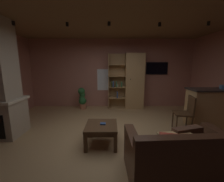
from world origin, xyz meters
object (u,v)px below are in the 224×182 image
object	(u,v)px
bookshelf_cabinet	(132,82)
potted_floor_plant	(82,98)
table_book_0	(103,124)
wall_mounted_tv	(157,68)
kitchen_bar_counter	(213,108)
dining_chair	(186,111)
coffee_table	(101,128)
tissue_box	(223,87)
leather_couch	(180,159)

from	to	relation	value
bookshelf_cabinet	potted_floor_plant	bearing A→B (deg)	-176.52
table_book_0	wall_mounted_tv	xyz separation A→B (m)	(2.01, 2.84, 1.12)
kitchen_bar_counter	dining_chair	size ratio (longest dim) A/B	1.50
bookshelf_cabinet	kitchen_bar_counter	xyz separation A→B (m)	(2.00, -1.76, -0.52)
kitchen_bar_counter	coffee_table	xyz separation A→B (m)	(-3.03, -0.88, -0.18)
tissue_box	potted_floor_plant	size ratio (longest dim) A/B	0.14
tissue_box	wall_mounted_tv	xyz separation A→B (m)	(-1.12, 2.03, 0.45)
bookshelf_cabinet	coffee_table	size ratio (longest dim) A/B	3.18
tissue_box	potted_floor_plant	distance (m)	4.48
bookshelf_cabinet	leather_couch	size ratio (longest dim) A/B	1.35
table_book_0	tissue_box	bearing A→B (deg)	14.44
kitchen_bar_counter	tissue_box	world-z (taller)	tissue_box
coffee_table	dining_chair	size ratio (longest dim) A/B	0.73
bookshelf_cabinet	wall_mounted_tv	size ratio (longest dim) A/B	2.48
kitchen_bar_counter	dining_chair	bearing A→B (deg)	-163.80
bookshelf_cabinet	tissue_box	bearing A→B (deg)	-40.47
coffee_table	table_book_0	xyz separation A→B (m)	(0.03, 0.02, 0.10)
bookshelf_cabinet	wall_mounted_tv	xyz separation A→B (m)	(1.02, 0.21, 0.52)
dining_chair	wall_mounted_tv	bearing A→B (deg)	92.43
potted_floor_plant	bookshelf_cabinet	bearing A→B (deg)	3.48
coffee_table	potted_floor_plant	world-z (taller)	potted_floor_plant
kitchen_bar_counter	leather_couch	bearing A→B (deg)	-134.66
leather_couch	wall_mounted_tv	xyz separation A→B (m)	(0.81, 3.78, 1.27)
kitchen_bar_counter	dining_chair	distance (m)	0.92
tissue_box	bookshelf_cabinet	bearing A→B (deg)	139.53
coffee_table	potted_floor_plant	bearing A→B (deg)	110.02
dining_chair	wall_mounted_tv	xyz separation A→B (m)	(-0.09, 2.23, 1.05)
tissue_box	coffee_table	world-z (taller)	tissue_box
tissue_box	dining_chair	xyz separation A→B (m)	(-1.02, -0.20, -0.59)
leather_couch	wall_mounted_tv	size ratio (longest dim) A/B	1.83
coffee_table	table_book_0	distance (m)	0.11
tissue_box	coffee_table	xyz separation A→B (m)	(-3.17, -0.82, -0.77)
dining_chair	potted_floor_plant	bearing A→B (deg)	148.19
leather_couch	coffee_table	bearing A→B (deg)	143.19
leather_couch	bookshelf_cabinet	bearing A→B (deg)	93.31
potted_floor_plant	table_book_0	bearing A→B (deg)	-69.16
dining_chair	kitchen_bar_counter	bearing A→B (deg)	16.20
bookshelf_cabinet	dining_chair	xyz separation A→B (m)	(1.11, -2.02, -0.53)
table_book_0	dining_chair	world-z (taller)	dining_chair
wall_mounted_tv	leather_couch	bearing A→B (deg)	-102.08
coffee_table	dining_chair	xyz separation A→B (m)	(2.14, 0.63, 0.17)
tissue_box	dining_chair	bearing A→B (deg)	-169.15
coffee_table	wall_mounted_tv	xyz separation A→B (m)	(2.05, 2.86, 1.22)
kitchen_bar_counter	wall_mounted_tv	bearing A→B (deg)	116.41
leather_couch	coffee_table	world-z (taller)	leather_couch
coffee_table	leather_couch	bearing A→B (deg)	-36.81
leather_couch	coffee_table	xyz separation A→B (m)	(-1.24, 0.93, 0.05)
leather_couch	table_book_0	xyz separation A→B (m)	(-1.20, 0.94, 0.15)
kitchen_bar_counter	tissue_box	xyz separation A→B (m)	(0.14, -0.06, 0.59)
tissue_box	table_book_0	size ratio (longest dim) A/B	1.06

